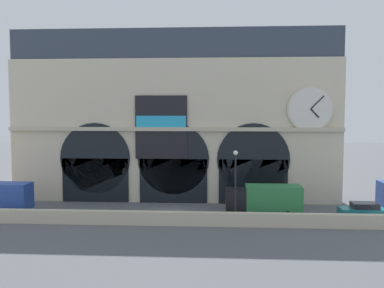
% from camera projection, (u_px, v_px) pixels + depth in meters
% --- Properties ---
extents(ground_plane, '(200.00, 200.00, 0.00)m').
position_uv_depth(ground_plane, '(168.00, 213.00, 42.02)').
color(ground_plane, '#54565B').
extents(quay_parapet_wall, '(90.00, 0.70, 1.27)m').
position_uv_depth(quay_parapet_wall, '(163.00, 218.00, 37.63)').
color(quay_parapet_wall, beige).
rests_on(quay_parapet_wall, ground).
extents(station_building, '(38.15, 5.28, 19.98)m').
position_uv_depth(station_building, '(176.00, 118.00, 48.65)').
color(station_building, beige).
rests_on(station_building, ground).
extents(box_truck_mideast, '(7.50, 2.91, 3.12)m').
position_uv_depth(box_truck_mideast, '(264.00, 199.00, 40.85)').
color(box_truck_mideast, black).
rests_on(box_truck_mideast, ground).
extents(car_east, '(4.40, 2.22, 1.55)m').
position_uv_depth(car_east, '(363.00, 210.00, 40.10)').
color(car_east, '#19727A').
rests_on(car_east, ground).
extents(street_lamp_quayside, '(0.44, 0.44, 6.90)m').
position_uv_depth(street_lamp_quayside, '(235.00, 177.00, 37.73)').
color(street_lamp_quayside, black).
rests_on(street_lamp_quayside, ground).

